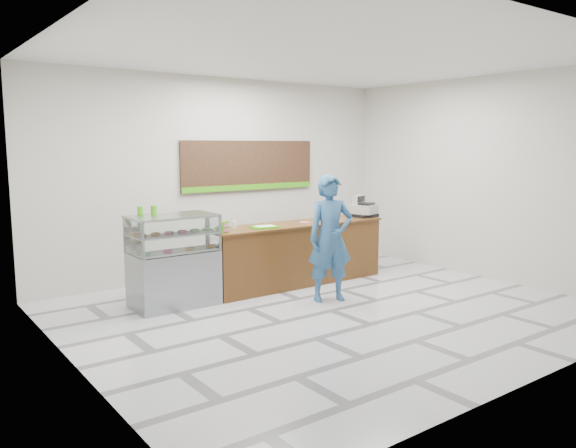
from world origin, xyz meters
TOP-DOWN VIEW (x-y plane):
  - floor at (0.00, 0.00)m, footprint 7.00×7.00m
  - back_wall at (0.00, 3.00)m, footprint 7.00×0.00m
  - ceiling at (0.00, 0.00)m, footprint 7.00×7.00m
  - sales_counter at (0.55, 1.55)m, footprint 3.26×0.76m
  - display_case at (-1.67, 1.55)m, footprint 1.22×0.72m
  - menu_board at (0.55, 2.96)m, footprint 2.80×0.06m
  - cash_register at (2.05, 1.51)m, footprint 0.52×0.53m
  - card_terminal at (1.39, 1.54)m, footprint 0.09×0.17m
  - serving_tray at (-0.16, 1.46)m, footprint 0.44×0.35m
  - napkin_box at (-0.95, 1.71)m, footprint 0.17×0.17m
  - straw_cup at (-0.58, 1.66)m, footprint 0.07×0.07m
  - promo_box at (-0.95, 1.40)m, footprint 0.22×0.18m
  - donut_decal at (0.73, 1.55)m, footprint 0.18×0.18m
  - green_cup_left at (-2.04, 1.82)m, footprint 0.08×0.08m
  - green_cup_right at (-1.86, 1.74)m, footprint 0.09×0.09m
  - customer at (0.34, 0.44)m, footprint 0.80×0.67m

SIDE VIEW (x-z plane):
  - floor at x=0.00m, z-range 0.00..0.00m
  - sales_counter at x=0.55m, z-range 0.00..1.03m
  - display_case at x=-1.67m, z-range 0.01..1.34m
  - customer at x=0.34m, z-range 0.00..1.89m
  - donut_decal at x=0.73m, z-range 1.03..1.03m
  - serving_tray at x=-0.16m, z-range 1.03..1.05m
  - card_terminal at x=1.39m, z-range 1.03..1.07m
  - straw_cup at x=-0.58m, z-range 1.03..1.14m
  - napkin_box at x=-0.95m, z-range 1.03..1.15m
  - promo_box at x=-0.95m, z-range 1.03..1.20m
  - cash_register at x=2.05m, z-range 0.98..1.36m
  - green_cup_left at x=-2.04m, z-range 1.33..1.45m
  - green_cup_right at x=-1.86m, z-range 1.33..1.46m
  - back_wall at x=0.00m, z-range -1.75..5.25m
  - menu_board at x=0.55m, z-range 1.48..2.38m
  - ceiling at x=0.00m, z-range 3.50..3.50m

